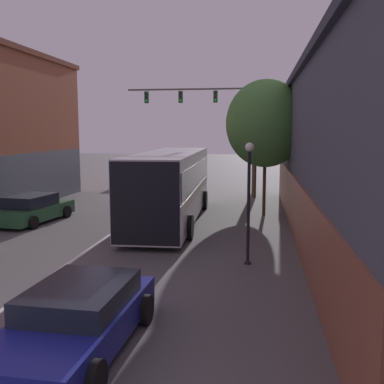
{
  "coord_description": "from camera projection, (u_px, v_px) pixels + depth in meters",
  "views": [
    {
      "loc": [
        5.97,
        -3.29,
        4.23
      ],
      "look_at": [
        3.24,
        15.35,
        1.67
      ],
      "focal_mm": 42.0,
      "sensor_mm": 36.0,
      "label": 1
    }
  ],
  "objects": [
    {
      "name": "street_tree_near",
      "position": [
        266.0,
        124.0,
        22.28
      ],
      "size": [
        3.95,
        3.56,
        6.78
      ],
      "color": "#4C3823",
      "rests_on": "ground_plane"
    },
    {
      "name": "traffic_signal_gantry",
      "position": [
        213.0,
        113.0,
        30.68
      ],
      "size": [
        8.84,
        0.36,
        7.39
      ],
      "color": "#514C47",
      "rests_on": "ground_plane"
    },
    {
      "name": "lane_center_line",
      "position": [
        123.0,
        226.0,
        20.21
      ],
      "size": [
        0.14,
        43.73,
        0.01
      ],
      "color": "silver",
      "rests_on": "ground_plane"
    },
    {
      "name": "street_tree_far",
      "position": [
        255.0,
        134.0,
        28.32
      ],
      "size": [
        3.06,
        2.75,
        5.74
      ],
      "color": "brown",
      "rests_on": "ground_plane"
    },
    {
      "name": "bus",
      "position": [
        171.0,
        183.0,
        20.98
      ],
      "size": [
        3.12,
        11.48,
        3.27
      ],
      "rotation": [
        0.0,
        0.0,
        1.6
      ],
      "color": "#B7B7BC",
      "rests_on": "ground_plane"
    },
    {
      "name": "parked_car_left_far",
      "position": [
        137.0,
        176.0,
        36.41
      ],
      "size": [
        2.11,
        3.97,
        1.31
      ],
      "rotation": [
        0.0,
        0.0,
        1.59
      ],
      "color": "navy",
      "rests_on": "ground_plane"
    },
    {
      "name": "parked_car_left_mid",
      "position": [
        33.0,
        209.0,
        20.93
      ],
      "size": [
        2.39,
        4.57,
        1.31
      ],
      "rotation": [
        0.0,
        0.0,
        1.44
      ],
      "color": "#285633",
      "rests_on": "ground_plane"
    },
    {
      "name": "street_lamp",
      "position": [
        249.0,
        199.0,
        14.13
      ],
      "size": [
        0.28,
        0.28,
        3.88
      ],
      "color": "black",
      "rests_on": "ground_plane"
    },
    {
      "name": "hatchback_foreground",
      "position": [
        77.0,
        319.0,
        8.68
      ],
      "size": [
        2.31,
        4.7,
        1.25
      ],
      "rotation": [
        0.0,
        0.0,
        1.53
      ],
      "color": "navy",
      "rests_on": "ground_plane"
    }
  ]
}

